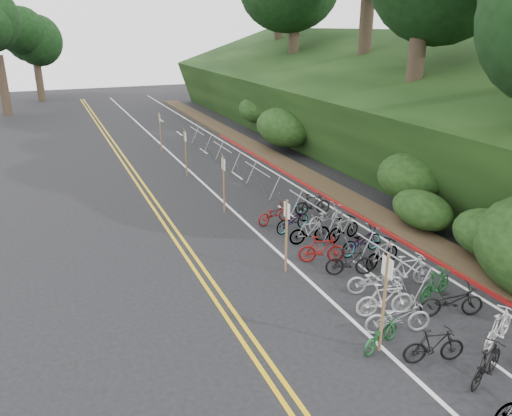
% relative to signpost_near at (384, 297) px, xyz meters
% --- Properties ---
extents(ground, '(120.00, 120.00, 0.00)m').
position_rel_signpost_near_xyz_m(ground, '(-0.87, -0.25, -1.52)').
color(ground, black).
rests_on(ground, ground).
extents(road_markings, '(7.47, 80.00, 0.01)m').
position_rel_signpost_near_xyz_m(road_markings, '(-0.24, 9.85, -1.51)').
color(road_markings, gold).
rests_on(road_markings, ground).
extents(red_curb, '(0.25, 28.00, 0.10)m').
position_rel_signpost_near_xyz_m(red_curb, '(4.83, 11.75, -1.47)').
color(red_curb, maroon).
rests_on(red_curb, ground).
extents(embankment, '(14.30, 48.14, 9.11)m').
position_rel_signpost_near_xyz_m(embankment, '(12.09, 18.79, 1.05)').
color(embankment, black).
rests_on(embankment, ground).
extents(bike_racks_rest, '(1.14, 23.00, 1.17)m').
position_rel_signpost_near_xyz_m(bike_racks_rest, '(2.13, 12.75, -0.66)').
color(bike_racks_rest, gray).
rests_on(bike_racks_rest, ground).
extents(signpost_near, '(0.08, 0.40, 2.66)m').
position_rel_signpost_near_xyz_m(signpost_near, '(0.00, 0.00, 0.00)').
color(signpost_near, brown).
rests_on(signpost_near, ground).
extents(signposts_rest, '(0.08, 18.40, 2.50)m').
position_rel_signpost_near_xyz_m(signposts_rest, '(-0.27, 13.75, -0.09)').
color(signposts_rest, brown).
rests_on(signposts_rest, ground).
extents(bike_front, '(1.00, 1.54, 0.77)m').
position_rel_signpost_near_xyz_m(bike_front, '(0.08, 0.09, -1.14)').
color(bike_front, '#144C1E').
rests_on(bike_front, ground).
extents(bike_valet, '(3.31, 14.02, 1.08)m').
position_rel_signpost_near_xyz_m(bike_valet, '(2.13, 2.76, -1.04)').
color(bike_valet, slate).
rests_on(bike_valet, ground).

